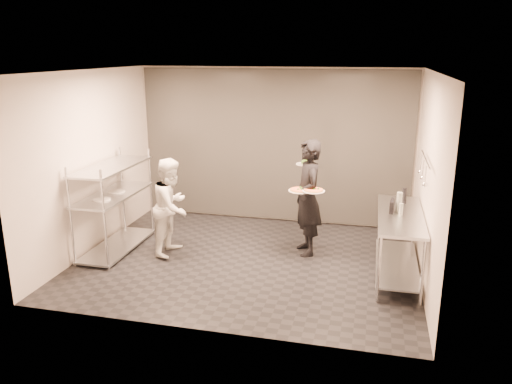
% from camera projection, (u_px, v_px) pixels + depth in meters
% --- Properties ---
extents(room_shell, '(5.00, 4.00, 2.80)m').
position_uv_depth(room_shell, '(264.00, 155.00, 8.27)').
color(room_shell, black).
rests_on(room_shell, ground).
extents(pass_rack, '(0.60, 1.60, 1.50)m').
position_uv_depth(pass_rack, '(114.00, 203.00, 7.82)').
color(pass_rack, silver).
rests_on(pass_rack, ground).
extents(prep_counter, '(0.60, 1.80, 0.92)m').
position_uv_depth(prep_counter, '(399.00, 234.00, 6.90)').
color(prep_counter, silver).
rests_on(prep_counter, ground).
extents(utensil_rail, '(0.07, 1.20, 0.31)m').
position_uv_depth(utensil_rail, '(424.00, 170.00, 6.59)').
color(utensil_rail, silver).
rests_on(utensil_rail, room_shell).
extents(waiter, '(0.66, 0.77, 1.80)m').
position_uv_depth(waiter, '(308.00, 198.00, 7.63)').
color(waiter, black).
rests_on(waiter, ground).
extents(chef, '(0.62, 0.77, 1.51)m').
position_uv_depth(chef, '(172.00, 206.00, 7.68)').
color(chef, silver).
rests_on(chef, ground).
extents(pizza_plate_near, '(0.35, 0.35, 0.05)m').
position_uv_depth(pizza_plate_near, '(300.00, 190.00, 7.44)').
color(pizza_plate_near, silver).
rests_on(pizza_plate_near, waiter).
extents(pizza_plate_far, '(0.33, 0.33, 0.05)m').
position_uv_depth(pizza_plate_far, '(314.00, 190.00, 7.31)').
color(pizza_plate_far, silver).
rests_on(pizza_plate_far, waiter).
extents(salad_plate, '(0.29, 0.29, 0.07)m').
position_uv_depth(salad_plate, '(305.00, 163.00, 7.79)').
color(salad_plate, silver).
rests_on(salad_plate, waiter).
extents(pos_monitor, '(0.08, 0.24, 0.17)m').
position_uv_depth(pos_monitor, '(392.00, 206.00, 6.87)').
color(pos_monitor, black).
rests_on(pos_monitor, prep_counter).
extents(bottle_green, '(0.08, 0.08, 0.27)m').
position_uv_depth(bottle_green, '(399.00, 202.00, 6.88)').
color(bottle_green, gray).
rests_on(bottle_green, prep_counter).
extents(bottle_clear, '(0.05, 0.05, 0.18)m').
position_uv_depth(bottle_clear, '(401.00, 210.00, 6.70)').
color(bottle_clear, gray).
rests_on(bottle_clear, prep_counter).
extents(bottle_dark, '(0.07, 0.07, 0.23)m').
position_uv_depth(bottle_dark, '(404.00, 196.00, 7.26)').
color(bottle_dark, black).
rests_on(bottle_dark, prep_counter).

